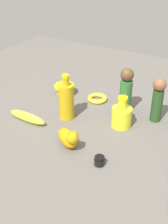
{
  "coord_description": "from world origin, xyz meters",
  "views": [
    {
      "loc": [
        -0.92,
        -0.53,
        0.72
      ],
      "look_at": [
        0.0,
        0.0,
        0.08
      ],
      "focal_mm": 48.16,
      "sensor_mm": 36.0,
      "label": 1
    }
  ],
  "objects": [
    {
      "name": "bottle_short",
      "position": [
        0.1,
        -0.13,
        0.05
      ],
      "size": [
        0.09,
        0.09,
        0.14
      ],
      "color": "yellow",
      "rests_on": "ground"
    },
    {
      "name": "bottle_tall",
      "position": [
        0.04,
        0.11,
        0.09
      ],
      "size": [
        0.07,
        0.07,
        0.21
      ],
      "color": "gold",
      "rests_on": "ground"
    },
    {
      "name": "bangle",
      "position": [
        0.25,
        0.07,
        0.01
      ],
      "size": [
        0.1,
        0.1,
        0.02
      ],
      "primitive_type": "torus",
      "color": "yellow",
      "rests_on": "ground"
    },
    {
      "name": "bowl",
      "position": [
        0.23,
        0.25,
        0.04
      ],
      "size": [
        0.11,
        0.11,
        0.06
      ],
      "color": "#BCB609",
      "rests_on": "ground"
    },
    {
      "name": "person_figure_adult",
      "position": [
        0.23,
        -0.09,
        0.11
      ],
      "size": [
        0.08,
        0.08,
        0.21
      ],
      "color": "#2E6632",
      "rests_on": "ground"
    },
    {
      "name": "cat_figurine",
      "position": [
        -0.13,
        -0.01,
        0.04
      ],
      "size": [
        0.11,
        0.13,
        0.09
      ],
      "color": "#C18B0D",
      "rests_on": "ground"
    },
    {
      "name": "nail_polish_jar",
      "position": [
        -0.17,
        -0.16,
        0.02
      ],
      "size": [
        0.04,
        0.04,
        0.03
      ],
      "color": "black",
      "rests_on": "ground"
    },
    {
      "name": "banana",
      "position": [
        -0.07,
        0.25,
        0.02
      ],
      "size": [
        0.05,
        0.19,
        0.04
      ],
      "primitive_type": "ellipsoid",
      "rotation": [
        0.0,
        0.0,
        1.53
      ],
      "color": "yellow",
      "rests_on": "ground"
    },
    {
      "name": "person_figure_child",
      "position": [
        0.22,
        -0.24,
        0.11
      ],
      "size": [
        0.07,
        0.07,
        0.2
      ],
      "color": "#24441E",
      "rests_on": "ground"
    },
    {
      "name": "ground",
      "position": [
        0.0,
        0.0,
        0.0
      ],
      "size": [
        2.0,
        2.0,
        0.0
      ],
      "primitive_type": "plane",
      "color": "#5B5651"
    }
  ]
}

